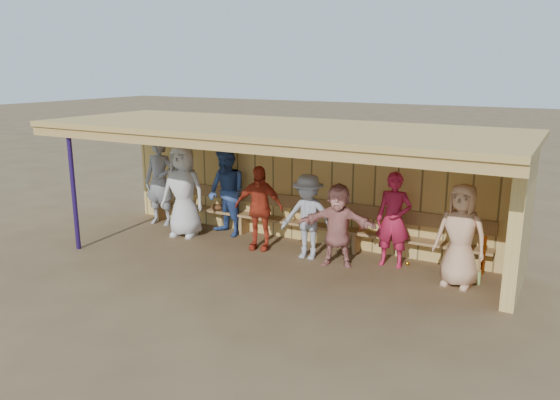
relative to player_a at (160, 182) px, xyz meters
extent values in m
plane|color=brown|center=(3.35, -0.77, -0.99)|extent=(90.00, 90.00, 0.00)
imported|color=gray|center=(0.00, 0.00, 0.00)|extent=(0.79, 0.58, 1.98)
imported|color=silver|center=(1.03, -0.45, -0.02)|extent=(1.05, 0.79, 1.95)
imported|color=#375698|center=(1.80, 0.04, -0.06)|extent=(1.10, 0.98, 1.87)
imported|color=#B8361D|center=(2.87, -0.40, -0.16)|extent=(1.04, 0.61, 1.67)
imported|color=#9A9CA2|center=(3.95, -0.43, -0.19)|extent=(1.08, 0.67, 1.61)
imported|color=tan|center=(4.58, -0.51, -0.24)|extent=(1.47, 0.78, 1.51)
imported|color=#B61D3E|center=(5.46, -0.05, -0.13)|extent=(0.66, 0.46, 1.71)
imported|color=tan|center=(6.70, -0.42, -0.13)|extent=(0.90, 0.65, 1.71)
cube|color=#D8B05C|center=(3.35, 0.58, 0.21)|extent=(8.60, 0.20, 2.40)
cube|color=#D8B05C|center=(7.55, -0.32, 0.21)|extent=(0.20, 1.62, 2.40)
cube|color=tan|center=(3.35, -0.77, 1.46)|extent=(8.80, 3.20, 0.10)
cube|color=tan|center=(3.35, -2.27, 1.33)|extent=(8.80, 0.10, 0.18)
cube|color=tan|center=(-0.45, -0.77, 1.32)|extent=(0.08, 3.00, 0.16)
cube|color=tan|center=(0.50, -0.77, 1.32)|extent=(0.08, 3.00, 0.16)
cube|color=tan|center=(1.45, -0.77, 1.32)|extent=(0.08, 3.00, 0.16)
cube|color=tan|center=(2.40, -0.77, 1.32)|extent=(0.08, 3.00, 0.16)
cube|color=tan|center=(3.35, -0.77, 1.32)|extent=(0.08, 3.00, 0.16)
cube|color=tan|center=(4.30, -0.77, 1.32)|extent=(0.08, 3.00, 0.16)
cube|color=tan|center=(5.25, -0.77, 1.32)|extent=(0.08, 3.00, 0.16)
cube|color=tan|center=(6.20, -0.77, 1.32)|extent=(0.08, 3.00, 0.16)
cube|color=tan|center=(7.15, -0.77, 1.32)|extent=(0.08, 3.00, 0.16)
cylinder|color=navy|center=(-0.25, -2.17, 0.21)|extent=(0.09, 0.09, 2.40)
cube|color=#A77C47|center=(3.35, 0.29, -0.57)|extent=(7.60, 0.32, 0.05)
cube|color=#A77C47|center=(3.35, 0.45, -0.19)|extent=(7.60, 0.04, 0.26)
cube|color=#A77C47|center=(-0.25, 0.29, -0.79)|extent=(0.06, 0.29, 0.40)
cube|color=#A77C47|center=(2.06, 0.29, -0.79)|extent=(0.06, 0.29, 0.40)
cube|color=#A77C47|center=(4.64, 0.29, -0.79)|extent=(0.06, 0.29, 0.40)
cube|color=#A77C47|center=(6.95, 0.29, -0.79)|extent=(0.06, 0.29, 0.40)
cylinder|color=#CE5A18|center=(7.00, 0.09, -0.59)|extent=(0.13, 0.41, 0.80)
sphere|color=gold|center=(5.71, 0.09, -0.95)|extent=(0.08, 0.08, 0.08)
ellipsoid|color=#593319|center=(0.56, 0.24, -0.47)|extent=(0.30, 0.24, 0.14)
ellipsoid|color=#593319|center=(1.40, 0.24, -0.47)|extent=(0.30, 0.24, 0.14)
ellipsoid|color=#593319|center=(2.44, 0.24, -0.47)|extent=(0.30, 0.24, 0.14)
cylinder|color=#84D56A|center=(4.18, 0.34, -0.43)|extent=(0.07, 0.07, 0.22)
cylinder|color=#D85C30|center=(4.70, 0.34, -0.43)|extent=(0.07, 0.07, 0.22)
cylinder|color=#93BB5D|center=(7.00, -0.21, -0.88)|extent=(0.07, 0.07, 0.22)
camera|label=1|loc=(8.25, -9.19, 2.51)|focal=35.00mm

